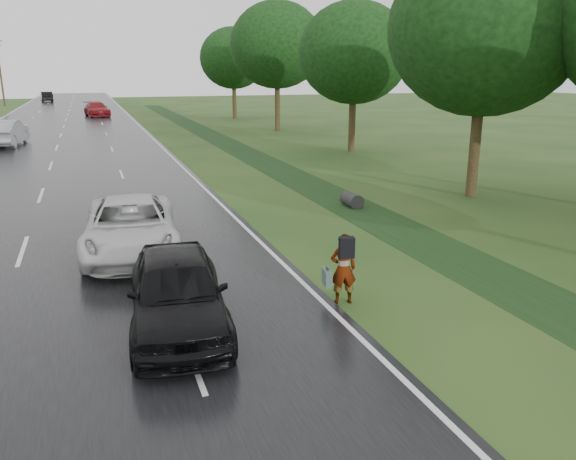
# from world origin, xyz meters

# --- Properties ---
(road) EXTENTS (14.00, 180.00, 0.04)m
(road) POSITION_xyz_m (0.00, 45.00, 0.02)
(road) COLOR black
(road) RESTS_ON ground
(edge_stripe_east) EXTENTS (0.12, 180.00, 0.01)m
(edge_stripe_east) POSITION_xyz_m (6.75, 45.00, 0.04)
(edge_stripe_east) COLOR silver
(edge_stripe_east) RESTS_ON road
(center_line) EXTENTS (0.12, 180.00, 0.01)m
(center_line) POSITION_xyz_m (0.00, 45.00, 0.04)
(center_line) COLOR silver
(center_line) RESTS_ON road
(drainage_ditch) EXTENTS (2.20, 120.00, 0.56)m
(drainage_ditch) POSITION_xyz_m (11.50, 18.71, 0.04)
(drainage_ditch) COLOR black
(drainage_ditch) RESTS_ON ground
(utility_pole_distant) EXTENTS (1.60, 0.26, 10.00)m
(utility_pole_distant) POSITION_xyz_m (-9.20, 85.00, 5.20)
(utility_pole_distant) COLOR #322314
(utility_pole_distant) RESTS_ON ground
(tree_east_b) EXTENTS (7.60, 7.60, 10.11)m
(tree_east_b) POSITION_xyz_m (17.00, 10.00, 6.68)
(tree_east_b) COLOR #322314
(tree_east_b) RESTS_ON ground
(tree_east_c) EXTENTS (7.00, 7.00, 9.29)m
(tree_east_c) POSITION_xyz_m (18.20, 24.00, 6.14)
(tree_east_c) COLOR #322314
(tree_east_c) RESTS_ON ground
(tree_east_d) EXTENTS (8.00, 8.00, 10.76)m
(tree_east_d) POSITION_xyz_m (17.80, 38.00, 7.15)
(tree_east_d) COLOR #322314
(tree_east_d) RESTS_ON ground
(tree_east_f) EXTENTS (7.20, 7.20, 9.62)m
(tree_east_f) POSITION_xyz_m (17.50, 52.00, 6.37)
(tree_east_f) COLOR #322314
(tree_east_f) RESTS_ON ground
(pedestrian) EXTENTS (0.77, 0.75, 1.63)m
(pedestrian) POSITION_xyz_m (7.18, 1.54, 0.84)
(pedestrian) COLOR #A5998C
(pedestrian) RESTS_ON ground
(white_pickup) EXTENTS (3.02, 5.72, 1.53)m
(white_pickup) POSITION_xyz_m (3.00, 6.79, 0.81)
(white_pickup) COLOR silver
(white_pickup) RESTS_ON road
(dark_sedan) EXTENTS (2.32, 4.83, 1.59)m
(dark_sedan) POSITION_xyz_m (3.50, 1.40, 0.84)
(dark_sedan) COLOR black
(dark_sedan) RESTS_ON road
(silver_sedan) EXTENTS (2.58, 5.62, 1.78)m
(silver_sedan) POSITION_xyz_m (-3.26, 34.21, 0.93)
(silver_sedan) COLOR #989CA0
(silver_sedan) RESTS_ON road
(far_car_red) EXTENTS (3.08, 5.78, 1.59)m
(far_car_red) POSITION_xyz_m (3.28, 59.66, 0.84)
(far_car_red) COLOR maroon
(far_car_red) RESTS_ON road
(far_car_dark) EXTENTS (2.29, 5.14, 1.64)m
(far_car_dark) POSITION_xyz_m (-3.94, 95.79, 0.86)
(far_car_dark) COLOR black
(far_car_dark) RESTS_ON road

